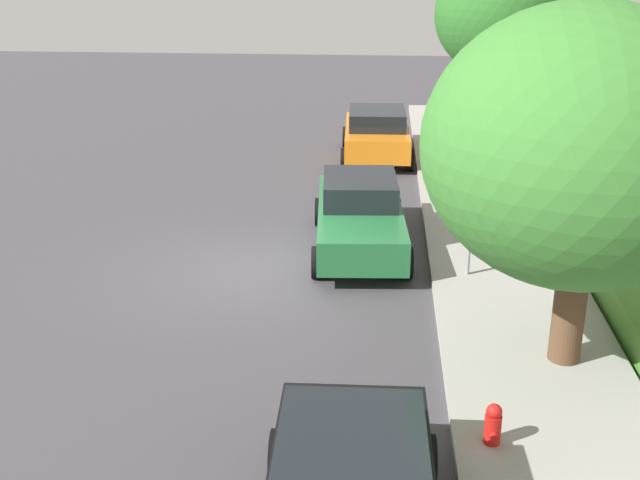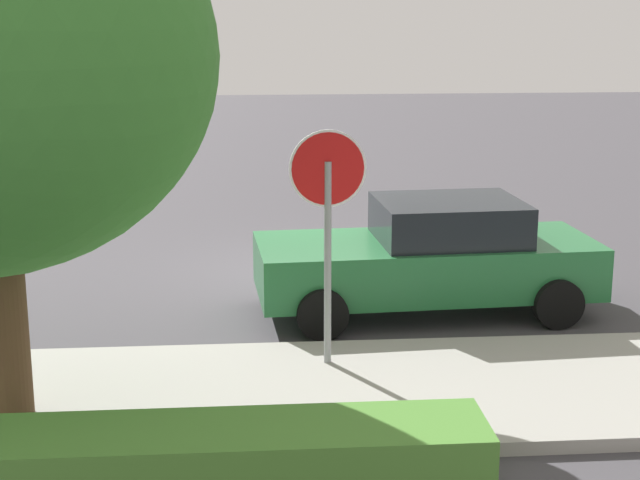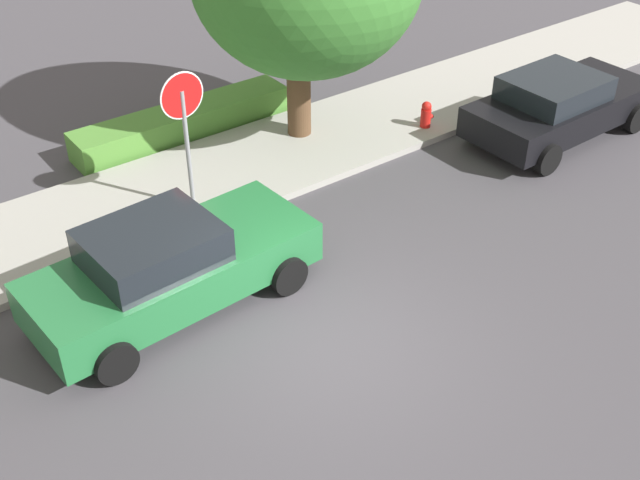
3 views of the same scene
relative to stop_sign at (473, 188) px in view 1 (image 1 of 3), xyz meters
name	(u,v)px [view 1 (image 1 of 3)]	position (x,y,z in m)	size (l,w,h in m)	color
ground_plane	(250,271)	(-0.13, -4.28, -1.90)	(60.00, 60.00, 0.00)	#423F44
sidewalk_curb	(505,276)	(-0.13, 0.74, -1.83)	(32.00, 2.87, 0.14)	#9E9B93
stop_sign	(473,188)	(0.00, 0.00, 0.00)	(0.83, 0.08, 2.73)	gray
parked_car_green	(360,215)	(-1.56, -2.14, -1.14)	(4.54, 2.18, 1.52)	#236B38
parked_car_orange	(377,133)	(-8.86, -1.86, -1.13)	(3.87, 2.15, 1.49)	orange
street_tree_near_corner	(579,148)	(3.31, 1.02, 1.64)	(4.44, 4.44, 5.55)	#513823
street_tree_mid_block	(502,15)	(-6.25, 1.17, 2.53)	(3.34, 3.34, 5.97)	#513823
fire_hydrant	(493,428)	(5.52, -0.20, -1.54)	(0.30, 0.22, 0.72)	red
front_yard_hedge	(632,299)	(1.31, 2.73, -1.58)	(4.80, 0.90, 0.63)	#4C8433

